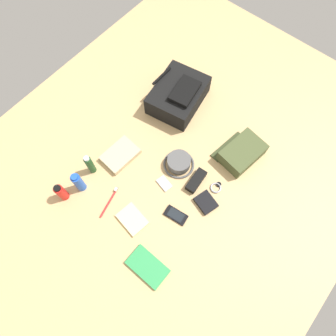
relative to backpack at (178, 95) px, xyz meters
name	(u,v)px	position (x,y,z in m)	size (l,w,h in m)	color
ground_plane	(168,172)	(-0.40, -0.25, -0.08)	(2.64, 2.02, 0.02)	tan
backpack	(178,95)	(0.00, 0.00, 0.00)	(0.39, 0.33, 0.16)	black
toiletry_pouch	(242,153)	(-0.06, -0.51, -0.03)	(0.26, 0.23, 0.09)	#47512D
bucket_hat	(179,163)	(-0.33, -0.27, -0.04)	(0.18, 0.18, 0.07)	#535353
sunscreen_spray	(61,192)	(-0.87, 0.08, 0.00)	(0.05, 0.05, 0.14)	red
deodorant_spray	(78,182)	(-0.77, 0.05, 0.01)	(0.05, 0.05, 0.16)	blue
shampoo_bottle	(90,164)	(-0.66, 0.08, 0.01)	(0.04, 0.04, 0.16)	#19471E
paperback_novel	(148,267)	(-0.86, -0.50, -0.06)	(0.12, 0.20, 0.02)	#2D934C
cell_phone	(176,215)	(-0.57, -0.45, -0.06)	(0.08, 0.13, 0.01)	black
media_player	(164,184)	(-0.47, -0.28, -0.06)	(0.07, 0.09, 0.01)	#B7B7BC
wristwatch	(216,187)	(-0.30, -0.52, -0.06)	(0.07, 0.06, 0.01)	#99999E
toothbrush	(110,200)	(-0.73, -0.12, -0.06)	(0.18, 0.05, 0.02)	red
wallet	(206,202)	(-0.41, -0.53, -0.06)	(0.09, 0.11, 0.02)	black
notepad	(132,219)	(-0.73, -0.28, -0.06)	(0.11, 0.15, 0.02)	beige
folded_towel	(120,155)	(-0.50, 0.02, -0.05)	(0.20, 0.14, 0.04)	#C6B289
sunglasses_case	(196,181)	(-0.35, -0.41, -0.05)	(0.14, 0.06, 0.04)	black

